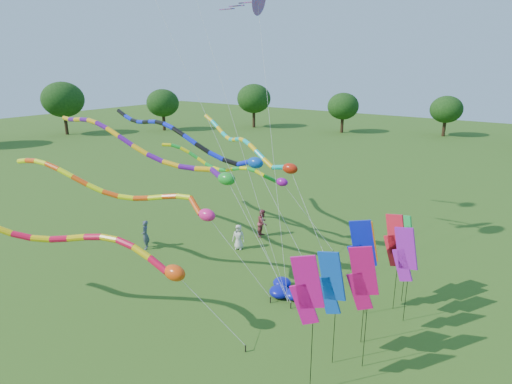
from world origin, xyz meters
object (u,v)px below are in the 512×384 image
Objects in this scene: tube_kite_red at (80,244)px; person_c at (263,223)px; blue_nylon_heap at (285,291)px; tube_kite_orange at (132,192)px; person_a at (239,237)px; person_b at (145,235)px.

tube_kite_red reaches higher than person_c.
tube_kite_red is 8.60× the size of blue_nylon_heap.
person_c is (-5.03, 5.45, 0.66)m from blue_nylon_heap.
tube_kite_red is 4.35m from tube_kite_orange.
tube_kite_orange reaches higher than person_c.
blue_nylon_heap is 5.89m from person_a.
blue_nylon_heap is (7.21, 2.80, -4.37)m from tube_kite_orange.
blue_nylon_heap is at bearing 45.79° from person_b.
person_b is at bearing -178.63° from blue_nylon_heap.
tube_kite_orange is 9.31m from person_c.
person_c is (0.04, 2.49, 0.13)m from person_a.
blue_nylon_heap is at bearing -151.18° from person_c.
person_a is 2.50m from person_c.
tube_kite_orange is 8.93× the size of blue_nylon_heap.
blue_nylon_heap is 7.44m from person_c.
tube_kite_orange reaches higher than person_b.
person_a is 0.87× the size of person_b.
tube_kite_red is 8.59× the size of person_a.
tube_kite_orange is 7.25m from person_a.
tube_kite_red is 12.55m from person_c.
person_c is at bearing 132.69° from blue_nylon_heap.
tube_kite_red is 10.17m from person_a.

